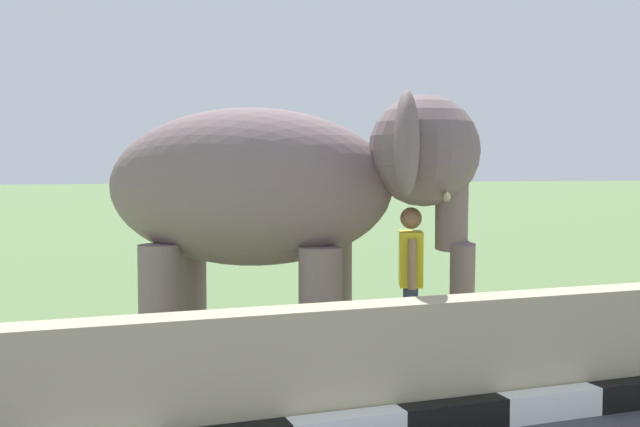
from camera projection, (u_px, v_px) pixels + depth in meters
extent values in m
cube|color=black|center=(453.00, 417.00, 6.01)|extent=(0.90, 0.20, 0.24)
cube|color=white|center=(550.00, 405.00, 6.32)|extent=(0.90, 0.20, 0.24)
cube|color=black|center=(637.00, 394.00, 6.63)|extent=(0.90, 0.20, 0.24)
cube|color=tan|center=(446.00, 359.00, 6.31)|extent=(28.00, 0.36, 1.00)
cylinder|color=slate|center=(332.00, 295.00, 8.66)|extent=(0.44, 0.44, 1.27)
cylinder|color=slate|center=(320.00, 310.00, 7.77)|extent=(0.44, 0.44, 1.27)
cylinder|color=slate|center=(187.00, 292.00, 8.92)|extent=(0.44, 0.44, 1.27)
cylinder|color=slate|center=(160.00, 305.00, 8.03)|extent=(0.44, 0.44, 1.27)
ellipsoid|color=slate|center=(249.00, 187.00, 8.27)|extent=(3.49, 2.90, 1.70)
sphere|color=slate|center=(424.00, 151.00, 7.96)|extent=(1.16, 1.16, 1.16)
ellipsoid|color=#D84C8C|center=(452.00, 136.00, 7.91)|extent=(0.62, 0.73, 0.44)
ellipsoid|color=slate|center=(412.00, 148.00, 8.75)|extent=(0.64, 0.90, 1.00)
ellipsoid|color=slate|center=(407.00, 143.00, 7.21)|extent=(0.64, 0.90, 1.00)
cylinder|color=slate|center=(452.00, 204.00, 7.95)|extent=(0.53, 0.59, 0.99)
cylinder|color=slate|center=(462.00, 281.00, 7.98)|extent=(0.42, 0.47, 0.83)
cone|color=beige|center=(446.00, 193.00, 8.23)|extent=(0.39, 0.56, 0.22)
cone|color=beige|center=(446.00, 195.00, 7.68)|extent=(0.39, 0.56, 0.22)
cylinder|color=navy|center=(410.00, 322.00, 8.29)|extent=(0.15, 0.15, 0.82)
cylinder|color=navy|center=(411.00, 326.00, 8.09)|extent=(0.15, 0.15, 0.82)
cube|color=yellow|center=(411.00, 259.00, 8.15)|extent=(0.38, 0.46, 0.58)
cylinder|color=#9E7251|center=(409.00, 258.00, 8.41)|extent=(0.14, 0.17, 0.53)
cylinder|color=#9E7251|center=(412.00, 264.00, 7.89)|extent=(0.12, 0.12, 0.52)
sphere|color=#9E7251|center=(411.00, 218.00, 8.13)|extent=(0.23, 0.23, 0.23)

